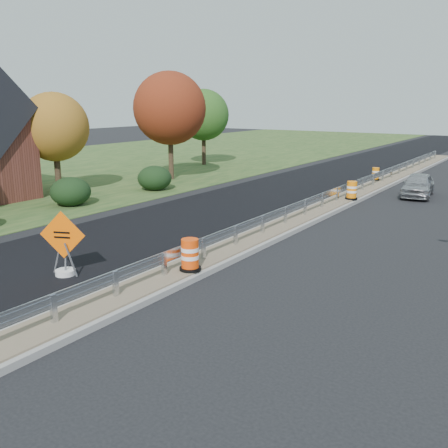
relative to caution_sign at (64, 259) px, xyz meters
The scene contains 15 objects.
ground 7.88m from the caution_sign, 67.58° to the left, with size 140.00×140.00×0.00m, color black.
grass_verge_near 27.19m from the caution_sign, 140.57° to the left, with size 30.00×120.00×0.03m, color #27461E.
milled_overlay 17.33m from the caution_sign, 94.63° to the left, with size 7.20×120.00×0.01m, color black.
median 15.57m from the caution_sign, 78.89° to the left, with size 1.60×55.00×0.23m.
guardrail 16.55m from the caution_sign, 79.55° to the left, with size 0.10×46.15×0.72m.
hedge_mid 11.19m from the caution_sign, 139.46° to the left, with size 2.09×2.09×1.52m, color black.
hedge_north 15.50m from the caution_sign, 121.08° to the left, with size 2.09×2.09×1.52m, color black.
tree_near_yellow 15.53m from the caution_sign, 142.31° to the left, with size 3.96×3.96×5.88m.
tree_near_red 20.42m from the caution_sign, 120.07° to the left, with size 4.95×4.95×7.35m.
tree_near_back 28.66m from the caution_sign, 117.22° to the left, with size 4.29×4.29×6.37m.
caution_sign is the anchor object (origin of this frame).
barrel_median_near 3.96m from the caution_sign, 31.56° to the left, with size 0.68×0.68×0.99m.
barrel_median_mid 16.45m from the caution_sign, 77.80° to the left, with size 0.66×0.66×0.96m.
barrel_median_far 23.59m from the caution_sign, 84.04° to the left, with size 0.57×0.57×0.83m.
car_silver 21.02m from the caution_sign, 73.58° to the left, with size 1.59×3.95×1.35m, color #A9A9AE.
Camera 1 is at (9.44, -16.85, 5.33)m, focal length 40.00 mm.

